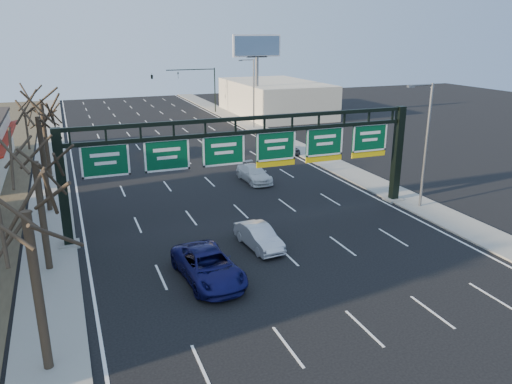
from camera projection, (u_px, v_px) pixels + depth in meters
name	position (u px, v px, depth m)	size (l,w,h in m)	color
ground	(303.00, 270.00, 27.09)	(160.00, 160.00, 0.00)	black
sidewalk_left	(50.00, 191.00, 40.36)	(3.00, 120.00, 0.12)	gray
sidewalk_right	(328.00, 162.00, 49.24)	(3.00, 120.00, 0.12)	gray
lane_markings	(203.00, 176.00, 44.81)	(21.60, 120.00, 0.01)	white
sign_gantry	(253.00, 155.00, 32.81)	(24.60, 1.20, 7.20)	black
building_right_distant	(275.00, 98.00, 77.58)	(12.00, 20.00, 5.00)	beige
tree_near	(21.00, 183.00, 16.81)	(3.60, 3.60, 8.86)	#2D2419
tree_gantry	(32.00, 141.00, 24.90)	(3.60, 3.60, 8.48)	#2D2419
tree_mid	(36.00, 102.00, 33.54)	(3.60, 3.60, 9.24)	#2D2419
tree_far	(39.00, 91.00, 42.52)	(3.60, 3.60, 8.86)	#2D2419
streetlight_near	(425.00, 140.00, 35.17)	(2.15, 0.22, 9.00)	slate
streetlight_far	(253.00, 90.00, 65.31)	(2.15, 0.22, 9.00)	slate
billboard_right	(257.00, 56.00, 69.39)	(7.00, 0.50, 12.00)	slate
traffic_signal_mast	(176.00, 79.00, 76.13)	(10.16, 0.54, 7.00)	black
car_blue_suv	(208.00, 266.00, 25.78)	(2.61, 5.66, 1.57)	#12124F
car_silver_sedan	(259.00, 237.00, 29.74)	(1.45, 4.17, 1.37)	silver
car_white_wagon	(254.00, 174.00, 42.97)	(1.90, 4.68, 1.36)	white
car_grey_far	(285.00, 147.00, 52.91)	(1.58, 3.92, 1.33)	#3E4143
car_silver_distant	(162.00, 148.00, 51.91)	(1.71, 4.90, 1.62)	#B6B6BC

